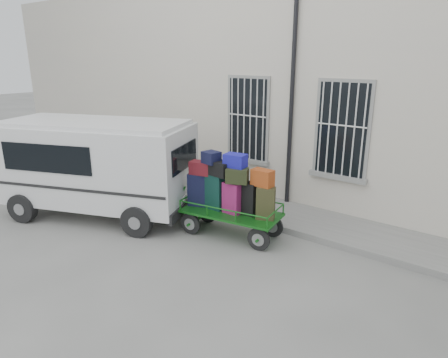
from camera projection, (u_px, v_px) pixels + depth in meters
The scene contains 5 objects.
ground at pixel (188, 234), 9.22m from camera, with size 80.00×80.00×0.00m, color slate.
building at pixel (304, 87), 12.50m from camera, with size 24.00×5.15×6.00m.
sidewalk at pixel (243, 204), 10.87m from camera, with size 24.00×1.70×0.15m, color slate.
luggage_cart at pixel (228, 193), 8.88m from camera, with size 2.66×1.33×1.91m.
van at pixel (96, 162), 9.98m from camera, with size 5.17×3.63×2.42m.
Camera 1 is at (5.80, -6.19, 3.92)m, focal length 32.00 mm.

